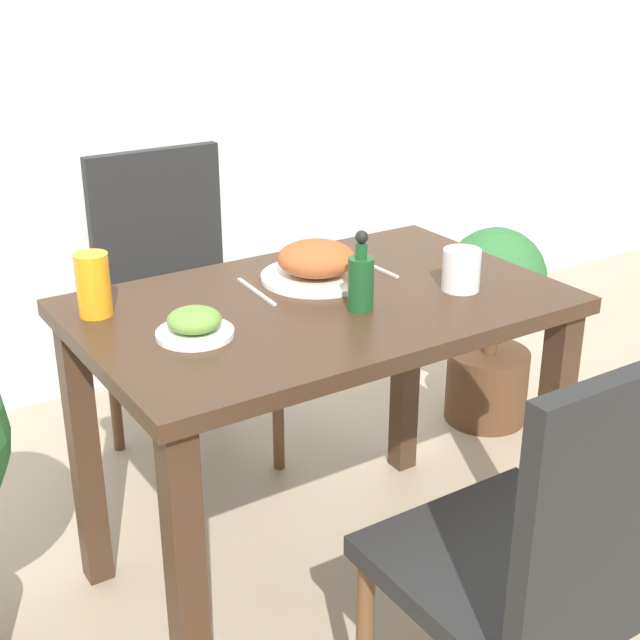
{
  "coord_description": "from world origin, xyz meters",
  "views": [
    {
      "loc": [
        -0.97,
        -1.51,
        1.43
      ],
      "look_at": [
        0.0,
        0.0,
        0.67
      ],
      "focal_mm": 50.0,
      "sensor_mm": 36.0,
      "label": 1
    }
  ],
  "objects_px": {
    "chair_near": "(551,560)",
    "drink_cup": "(461,270)",
    "chair_far": "(177,292)",
    "potted_plant_right": "(492,317)",
    "side_plate": "(195,324)",
    "sauce_bottle": "(361,280)",
    "juice_glass": "(93,285)",
    "food_plate": "(316,263)"
  },
  "relations": [
    {
      "from": "drink_cup",
      "to": "potted_plant_right",
      "type": "xyz_separation_m",
      "value": [
        0.58,
        0.48,
        -0.41
      ]
    },
    {
      "from": "food_plate",
      "to": "juice_glass",
      "type": "relative_size",
      "value": 1.93
    },
    {
      "from": "juice_glass",
      "to": "drink_cup",
      "type": "bearing_deg",
      "value": -22.0
    },
    {
      "from": "juice_glass",
      "to": "potted_plant_right",
      "type": "bearing_deg",
      "value": 8.0
    },
    {
      "from": "chair_near",
      "to": "juice_glass",
      "type": "xyz_separation_m",
      "value": [
        -0.42,
        0.9,
        0.28
      ]
    },
    {
      "from": "chair_far",
      "to": "food_plate",
      "type": "height_order",
      "value": "chair_far"
    },
    {
      "from": "potted_plant_right",
      "to": "sauce_bottle",
      "type": "bearing_deg",
      "value": -151.32
    },
    {
      "from": "chair_near",
      "to": "side_plate",
      "type": "distance_m",
      "value": 0.78
    },
    {
      "from": "food_plate",
      "to": "chair_near",
      "type": "bearing_deg",
      "value": -95.53
    },
    {
      "from": "chair_near",
      "to": "juice_glass",
      "type": "relative_size",
      "value": 6.78
    },
    {
      "from": "side_plate",
      "to": "drink_cup",
      "type": "bearing_deg",
      "value": -7.92
    },
    {
      "from": "chair_near",
      "to": "potted_plant_right",
      "type": "bearing_deg",
      "value": -129.53
    },
    {
      "from": "chair_far",
      "to": "potted_plant_right",
      "type": "distance_m",
      "value": 0.98
    },
    {
      "from": "drink_cup",
      "to": "potted_plant_right",
      "type": "bearing_deg",
      "value": 39.66
    },
    {
      "from": "side_plate",
      "to": "sauce_bottle",
      "type": "height_order",
      "value": "sauce_bottle"
    },
    {
      "from": "food_plate",
      "to": "juice_glass",
      "type": "bearing_deg",
      "value": 172.33
    },
    {
      "from": "food_plate",
      "to": "sauce_bottle",
      "type": "relative_size",
      "value": 1.48
    },
    {
      "from": "food_plate",
      "to": "potted_plant_right",
      "type": "xyz_separation_m",
      "value": [
        0.81,
        0.25,
        -0.4
      ]
    },
    {
      "from": "side_plate",
      "to": "drink_cup",
      "type": "xyz_separation_m",
      "value": [
        0.61,
        -0.08,
        0.02
      ]
    },
    {
      "from": "chair_far",
      "to": "potted_plant_right",
      "type": "relative_size",
      "value": 1.4
    },
    {
      "from": "food_plate",
      "to": "potted_plant_right",
      "type": "distance_m",
      "value": 0.94
    },
    {
      "from": "side_plate",
      "to": "juice_glass",
      "type": "bearing_deg",
      "value": 120.51
    },
    {
      "from": "chair_near",
      "to": "drink_cup",
      "type": "bearing_deg",
      "value": -117.53
    },
    {
      "from": "food_plate",
      "to": "juice_glass",
      "type": "distance_m",
      "value": 0.51
    },
    {
      "from": "food_plate",
      "to": "sauce_bottle",
      "type": "bearing_deg",
      "value": -95.99
    },
    {
      "from": "drink_cup",
      "to": "food_plate",
      "type": "bearing_deg",
      "value": 135.58
    },
    {
      "from": "chair_far",
      "to": "side_plate",
      "type": "xyz_separation_m",
      "value": [
        -0.29,
        -0.76,
        0.24
      ]
    },
    {
      "from": "food_plate",
      "to": "side_plate",
      "type": "bearing_deg",
      "value": -158.94
    },
    {
      "from": "drink_cup",
      "to": "juice_glass",
      "type": "bearing_deg",
      "value": 158.0
    },
    {
      "from": "sauce_bottle",
      "to": "potted_plant_right",
      "type": "distance_m",
      "value": 1.05
    },
    {
      "from": "food_plate",
      "to": "chair_far",
      "type": "bearing_deg",
      "value": 97.9
    },
    {
      "from": "food_plate",
      "to": "side_plate",
      "type": "distance_m",
      "value": 0.4
    },
    {
      "from": "chair_far",
      "to": "potted_plant_right",
      "type": "xyz_separation_m",
      "value": [
        0.9,
        -0.36,
        -0.15
      ]
    },
    {
      "from": "chair_near",
      "to": "food_plate",
      "type": "xyz_separation_m",
      "value": [
        0.08,
        0.83,
        0.25
      ]
    },
    {
      "from": "chair_near",
      "to": "drink_cup",
      "type": "relative_size",
      "value": 9.69
    },
    {
      "from": "chair_far",
      "to": "juice_glass",
      "type": "bearing_deg",
      "value": -127.1
    },
    {
      "from": "food_plate",
      "to": "juice_glass",
      "type": "xyz_separation_m",
      "value": [
        -0.5,
        0.07,
        0.03
      ]
    },
    {
      "from": "chair_far",
      "to": "side_plate",
      "type": "relative_size",
      "value": 5.86
    },
    {
      "from": "drink_cup",
      "to": "juice_glass",
      "type": "distance_m",
      "value": 0.79
    },
    {
      "from": "side_plate",
      "to": "drink_cup",
      "type": "height_order",
      "value": "drink_cup"
    },
    {
      "from": "juice_glass",
      "to": "potted_plant_right",
      "type": "height_order",
      "value": "juice_glass"
    },
    {
      "from": "juice_glass",
      "to": "chair_near",
      "type": "bearing_deg",
      "value": -65.02
    }
  ]
}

